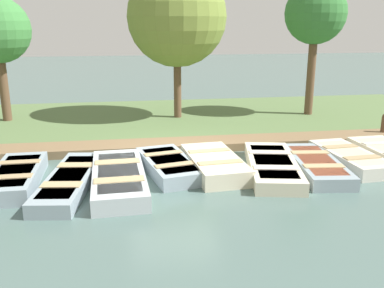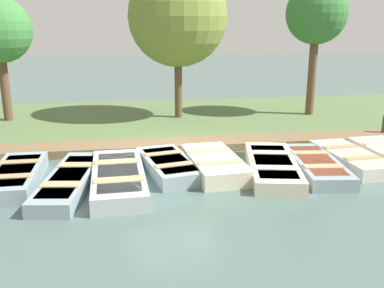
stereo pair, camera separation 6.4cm
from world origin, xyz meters
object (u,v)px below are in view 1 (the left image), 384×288
Objects in this scene: rowboat_7 at (316,165)px; park_tree_left at (177,17)px; rowboat_8 at (350,158)px; rowboat_6 at (272,166)px; park_tree_center at (315,15)px; mooring_post_far at (383,126)px; rowboat_5 at (214,164)px; rowboat_3 at (119,178)px; rowboat_1 at (16,177)px; rowboat_4 at (169,165)px; rowboat_2 at (70,181)px.

rowboat_7 is 8.03m from park_tree_left.
rowboat_6 is at bearing -86.90° from rowboat_8.
rowboat_6 is 0.67× the size of park_tree_center.
rowboat_5 is at bearing -69.81° from mooring_post_far.
park_tree_left is at bearing 158.91° from rowboat_3.
rowboat_8 is (-0.22, 8.84, -0.02)m from rowboat_1.
rowboat_4 is 1.01× the size of rowboat_8.
rowboat_3 is 1.53m from rowboat_4.
rowboat_3 is at bearing 94.36° from rowboat_2.
rowboat_1 is at bearing -77.48° from mooring_post_far.
rowboat_5 is 3.23× the size of mooring_post_far.
rowboat_1 is 4.97m from rowboat_5.
rowboat_2 is at bearing -54.09° from park_tree_center.
rowboat_3 is 1.25× the size of rowboat_5.
rowboat_2 is at bearing -85.69° from rowboat_4.
rowboat_4 is at bearing 113.93° from rowboat_2.
rowboat_5 reaches higher than rowboat_8.
rowboat_3 is at bearing -88.10° from rowboat_8.
rowboat_7 is at bearing 24.36° from park_tree_left.
rowboat_7 is at bearing -21.70° from park_tree_center.
rowboat_5 is (-0.63, 2.50, 0.02)m from rowboat_3.
park_tree_center is at bearing 165.11° from rowboat_7.
park_tree_left is (-3.75, -6.51, 3.56)m from mooring_post_far.
park_tree_center is (-6.38, 8.80, 3.91)m from rowboat_2.
rowboat_5 is 1.53m from rowboat_6.
park_tree_left is (-6.06, -0.22, 3.78)m from rowboat_5.
mooring_post_far is (-2.58, 4.78, 0.26)m from rowboat_6.
mooring_post_far is at bearing 129.92° from rowboat_6.
rowboat_5 is (-0.19, 4.96, 0.01)m from rowboat_1.
rowboat_1 reaches higher than rowboat_6.
rowboat_4 is 7.78m from mooring_post_far.
rowboat_1 is at bearing -37.18° from park_tree_left.
rowboat_3 is at bearing 79.07° from rowboat_1.
rowboat_5 is 0.89× the size of rowboat_7.
rowboat_8 is at bearing 115.25° from rowboat_7.
rowboat_3 is 6.41m from rowboat_8.
park_tree_left is 1.10× the size of park_tree_center.
rowboat_2 is 1.16m from rowboat_3.
mooring_post_far is at bearing 60.06° from park_tree_left.
park_tree_center is (-6.19, 2.46, 3.91)m from rowboat_7.
mooring_post_far is at bearing 105.65° from rowboat_5.
rowboat_1 is 2.51m from rowboat_3.
park_tree_left is at bearing -153.08° from rowboat_6.
rowboat_1 reaches higher than rowboat_7.
mooring_post_far is at bearing 129.45° from rowboat_8.
rowboat_1 is 1.02× the size of rowboat_5.
park_tree_left reaches higher than rowboat_1.
rowboat_2 is at bearing -73.90° from mooring_post_far.
rowboat_5 is 0.79× the size of rowboat_6.
mooring_post_far is 8.31m from park_tree_left.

